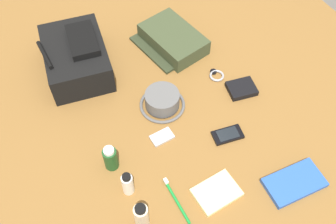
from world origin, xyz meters
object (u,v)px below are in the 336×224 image
Objects in this scene: paperback_novel at (294,183)px; wristwatch at (216,75)px; cell_phone at (228,135)px; wallet at (242,89)px; lotion_bottle at (142,218)px; media_player at (162,137)px; bucket_hat at (162,101)px; toiletry_pouch at (172,40)px; notepad at (217,192)px; shampoo_bottle at (111,158)px; toothpaste_tube at (128,184)px; toothbrush at (175,198)px; backpack at (77,57)px.

paperback_novel is 2.98× the size of wristwatch.
cell_phone is 0.30m from wristwatch.
lotion_bottle is at bearing 128.86° from wallet.
cell_phone is at bearing -117.25° from media_player.
bucket_hat is 1.20× the size of lotion_bottle.
paperback_novel is at bearing 176.10° from wristwatch.
toiletry_pouch is 2.07× the size of notepad.
wristwatch is at bearing -73.03° from shampoo_bottle.
toothpaste_tube is 0.57m from paperback_novel.
bucket_hat is at bearing -36.21° from lotion_bottle.
bucket_hat reaches higher than toothbrush.
bucket_hat is 1.64× the size of wallet.
lotion_bottle is at bearing 178.98° from shampoo_bottle.
toiletry_pouch is 2.55× the size of cell_phone.
shampoo_bottle reaches higher than toiletry_pouch.
cell_phone is at bearing 154.86° from wristwatch.
backpack is 2.54× the size of notepad.
toothbrush reaches higher than media_player.
bucket_hat is 0.57m from paperback_novel.
backpack reaches higher than wallet.
wristwatch is (0.02, -0.27, -0.02)m from bucket_hat.
toothbrush is at bearing -77.89° from lotion_bottle.
toiletry_pouch reaches higher than toothbrush.
shampoo_bottle reaches higher than media_player.
notepad is (-0.16, -0.26, -0.04)m from toothpaste_tube.
paperback_novel is (-0.12, -0.52, -0.06)m from lotion_bottle.
shampoo_bottle is at bearing 4.81° from toothpaste_tube.
toiletry_pouch reaches higher than paperback_novel.
toothpaste_tube is 0.99× the size of wallet.
toothbrush is at bearing -130.13° from toothpaste_tube.
backpack reaches higher than bucket_hat.
bucket_hat is at bearing -46.42° from toothpaste_tube.
bucket_hat reaches higher than wristwatch.
toothbrush is (0.15, 0.39, -0.00)m from paperback_novel.
wristwatch is (0.15, -0.34, 0.00)m from media_player.
wallet is (-0.43, -0.53, -0.06)m from backpack.
cell_phone is 0.81× the size of notepad.
shampoo_bottle is at bearing 42.14° from notepad.
notepad is (-0.33, 0.34, -0.00)m from wallet.
media_player is at bearing 150.91° from bucket_hat.
cell_phone is at bearing 17.82° from paperback_novel.
toothbrush is (-0.12, 0.30, 0.00)m from cell_phone.
bucket_hat is 0.32m from shampoo_bottle.
shampoo_bottle reaches higher than toothbrush.
media_player is 0.39m from wallet.
toiletry_pouch is at bearing -19.69° from notepad.
toothpaste_tube is at bearing 133.58° from bucket_hat.
paperback_novel is (-0.79, -0.04, -0.03)m from toiletry_pouch.
media_player is (0.11, 0.22, -0.00)m from cell_phone.
wristwatch is 0.65× the size of wallet.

